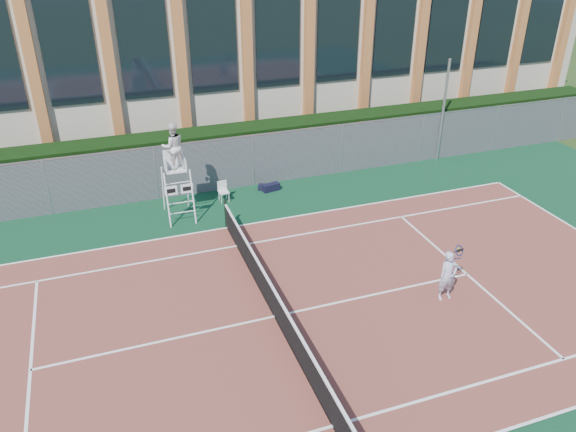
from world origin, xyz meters
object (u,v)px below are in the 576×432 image
object	(u,v)px
tennis_player	(448,276)
umpire_chair	(173,149)
steel_pole	(443,111)
plastic_chair	(223,190)

from	to	relation	value
tennis_player	umpire_chair	bearing A→B (deg)	129.42
steel_pole	umpire_chair	xyz separation A→B (m)	(-12.35, -1.65, 0.37)
plastic_chair	tennis_player	xyz separation A→B (m)	(4.61, -8.61, 0.33)
steel_pole	tennis_player	size ratio (longest dim) A/B	2.95
plastic_chair	tennis_player	bearing A→B (deg)	-61.84
steel_pole	umpire_chair	bearing A→B (deg)	-172.39
umpire_chair	plastic_chair	bearing A→B (deg)	21.09
plastic_chair	tennis_player	world-z (taller)	tennis_player
umpire_chair	steel_pole	bearing A→B (deg)	7.61
steel_pole	plastic_chair	world-z (taller)	steel_pole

